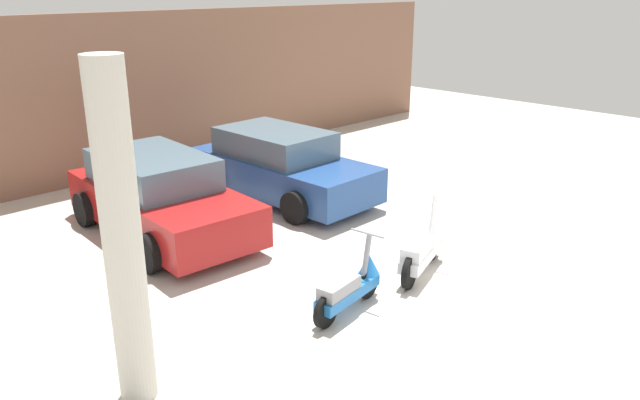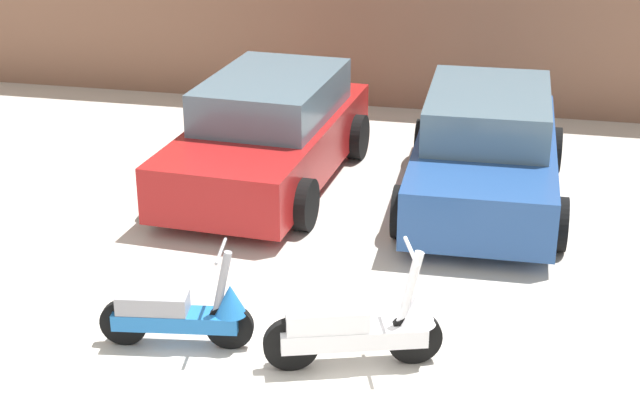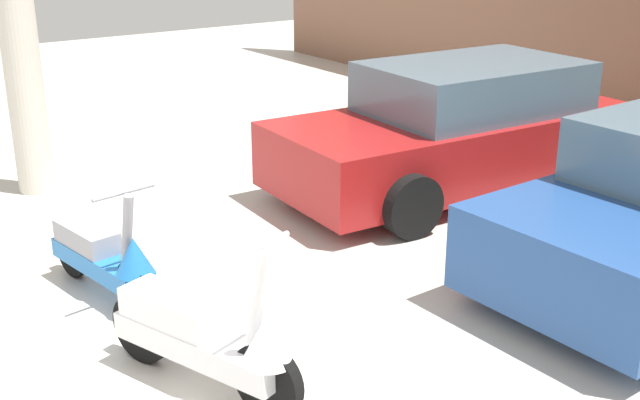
{
  "view_description": "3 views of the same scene",
  "coord_description": "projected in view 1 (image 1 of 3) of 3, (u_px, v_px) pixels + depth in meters",
  "views": [
    {
      "loc": [
        -6.55,
        -3.88,
        4.01
      ],
      "look_at": [
        -0.32,
        2.38,
        0.91
      ],
      "focal_mm": 35.0,
      "sensor_mm": 36.0,
      "label": 1
    },
    {
      "loc": [
        1.58,
        -6.22,
        4.56
      ],
      "look_at": [
        -0.34,
        2.47,
        0.85
      ],
      "focal_mm": 55.0,
      "sensor_mm": 36.0,
      "label": 2
    },
    {
      "loc": [
        4.24,
        -1.01,
        2.82
      ],
      "look_at": [
        -0.43,
        2.34,
        0.73
      ],
      "focal_mm": 45.0,
      "sensor_mm": 36.0,
      "label": 3
    }
  ],
  "objects": [
    {
      "name": "wall_back",
      "position": [
        131.0,
        95.0,
        13.37
      ],
      "size": [
        19.6,
        0.12,
        3.43
      ],
      "primitive_type": "cube",
      "color": "#845B47",
      "rests_on": "ground_plane"
    },
    {
      "name": "car_rear_left",
      "position": [
        160.0,
        197.0,
        10.35
      ],
      "size": [
        2.1,
        4.02,
        1.33
      ],
      "rotation": [
        0.0,
        0.0,
        -1.64
      ],
      "color": "maroon",
      "rests_on": "ground_plane"
    },
    {
      "name": "support_column_side",
      "position": [
        122.0,
        240.0,
        5.84
      ],
      "size": [
        0.37,
        0.37,
        3.43
      ],
      "primitive_type": "cylinder",
      "color": "beige",
      "rests_on": "ground_plane"
    },
    {
      "name": "car_rear_center",
      "position": [
        281.0,
        166.0,
        12.12
      ],
      "size": [
        1.94,
        3.9,
        1.31
      ],
      "rotation": [
        0.0,
        0.0,
        -1.55
      ],
      "color": "navy",
      "rests_on": "ground_plane"
    },
    {
      "name": "scooter_front_right",
      "position": [
        424.0,
        247.0,
        9.02
      ],
      "size": [
        1.49,
        0.75,
        1.08
      ],
      "rotation": [
        0.0,
        0.0,
        0.32
      ],
      "color": "black",
      "rests_on": "ground_plane"
    },
    {
      "name": "ground_plane",
      "position": [
        464.0,
        301.0,
        8.28
      ],
      "size": [
        28.0,
        28.0,
        0.0
      ],
      "primitive_type": "plane",
      "color": "beige"
    },
    {
      "name": "scooter_front_left",
      "position": [
        351.0,
        286.0,
        7.95
      ],
      "size": [
        1.37,
        0.52,
        0.96
      ],
      "rotation": [
        0.0,
        0.0,
        0.15
      ],
      "color": "black",
      "rests_on": "ground_plane"
    }
  ]
}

